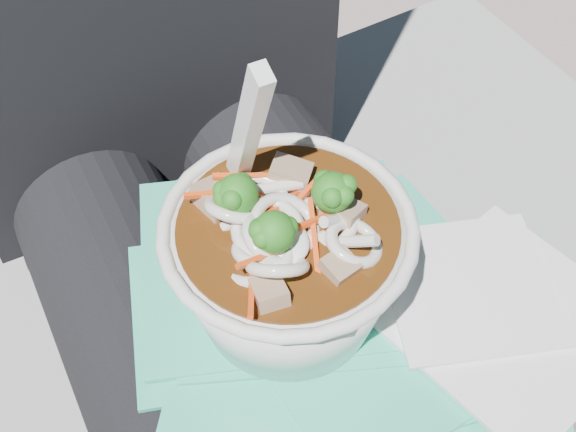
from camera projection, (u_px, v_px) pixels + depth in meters
name	position (u px, v px, depth m)	size (l,w,h in m)	color
stone_ledge	(227.00, 393.00, 0.94)	(1.00, 0.50, 0.45)	gray
lap	(283.00, 376.00, 0.62)	(0.30, 0.48, 0.14)	black
person_body	(232.00, 270.00, 0.65)	(0.34, 0.94, 0.99)	black
plastic_bag	(323.00, 320.00, 0.56)	(0.34, 0.38, 0.02)	#2AB28E
napkins	(498.00, 311.00, 0.55)	(0.18, 0.20, 0.01)	white
udon_bowl	(287.00, 259.00, 0.51)	(0.20, 0.20, 0.21)	white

